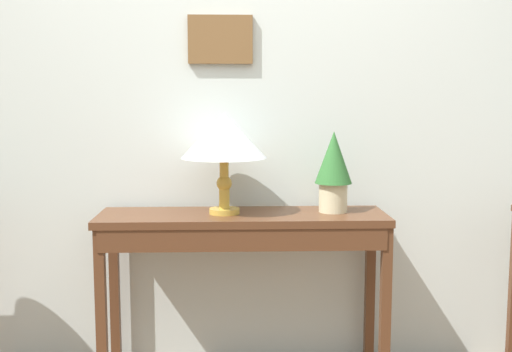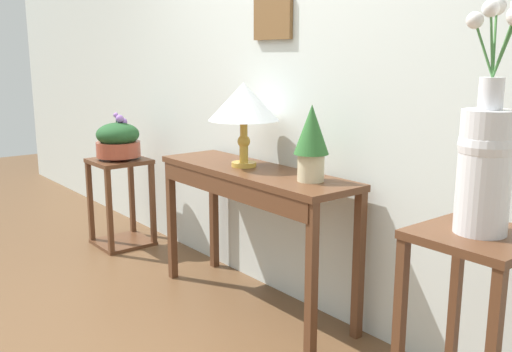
{
  "view_description": "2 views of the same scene",
  "coord_description": "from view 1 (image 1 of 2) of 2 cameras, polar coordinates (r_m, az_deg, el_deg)",
  "views": [
    {
      "loc": [
        -0.04,
        -1.86,
        1.34
      ],
      "look_at": [
        0.06,
        1.09,
        0.97
      ],
      "focal_mm": 44.24,
      "sensor_mm": 36.0,
      "label": 1
    },
    {
      "loc": [
        2.41,
        -0.87,
        1.41
      ],
      "look_at": [
        0.03,
        1.02,
        0.76
      ],
      "focal_mm": 39.86,
      "sensor_mm": 36.0,
      "label": 2
    }
  ],
  "objects": [
    {
      "name": "back_wall_with_art",
      "position": [
        3.17,
        -1.33,
        8.28
      ],
      "size": [
        9.0,
        0.13,
        2.8
      ],
      "color": "silver",
      "rests_on": "ground"
    },
    {
      "name": "table_lamp",
      "position": [
        2.89,
        -2.92,
        3.46
      ],
      "size": [
        0.39,
        0.39,
        0.47
      ],
      "color": "gold",
      "rests_on": "console_table"
    },
    {
      "name": "potted_plant_on_console",
      "position": [
        2.97,
        7.02,
        0.77
      ],
      "size": [
        0.17,
        0.17,
        0.38
      ],
      "color": "beige",
      "rests_on": "console_table"
    },
    {
      "name": "console_table",
      "position": [
        2.93,
        -1.12,
        -5.69
      ],
      "size": [
        1.34,
        0.39,
        0.8
      ],
      "color": "#56331E",
      "rests_on": "ground"
    }
  ]
}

